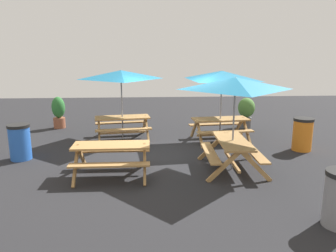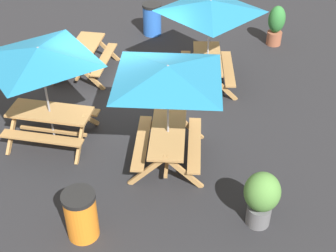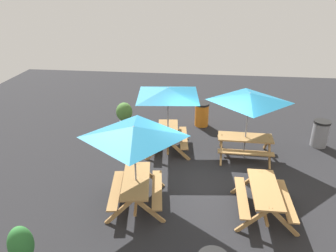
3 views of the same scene
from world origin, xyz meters
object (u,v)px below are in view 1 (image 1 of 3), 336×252
picnic_table_1 (112,153)px  potted_plant_1 (59,112)px  picnic_table_2 (235,91)px  trash_bin_blue (20,142)px  picnic_table_3 (121,80)px  potted_plant_0 (246,111)px  trash_bin_orange (303,134)px  picnic_table_0 (222,81)px

picnic_table_1 → potted_plant_1: bearing=-63.6°
picnic_table_2 → trash_bin_blue: 5.89m
picnic_table_3 → potted_plant_0: size_ratio=2.02×
potted_plant_1 → trash_bin_orange: bearing=156.9°
picnic_table_3 → potted_plant_1: bearing=-42.9°
picnic_table_2 → picnic_table_3: same height
trash_bin_blue → picnic_table_0: bearing=-165.7°
trash_bin_blue → trash_bin_orange: bearing=-177.5°
picnic_table_2 → potted_plant_1: bearing=-130.1°
picnic_table_1 → picnic_table_3: size_ratio=0.77×
picnic_table_0 → trash_bin_blue: (5.85, 1.49, -1.49)m
picnic_table_1 → trash_bin_orange: bearing=-162.9°
picnic_table_1 → picnic_table_3: (-0.01, -3.32, 1.43)m
picnic_table_0 → potted_plant_0: (-1.44, -1.91, -1.33)m
picnic_table_3 → picnic_table_2: bearing=125.2°
picnic_table_0 → picnic_table_2: bearing=78.1°
picnic_table_1 → trash_bin_blue: trash_bin_blue is taller
picnic_table_2 → potted_plant_0: bearing=161.0°
picnic_table_0 → picnic_table_1: size_ratio=1.56×
picnic_table_3 → potted_plant_0: (-4.65, -1.42, -1.33)m
picnic_table_0 → trash_bin_blue: bearing=8.3°
picnic_table_2 → trash_bin_orange: (-2.50, -1.49, -1.49)m
picnic_table_0 → trash_bin_blue: 6.22m
picnic_table_1 → picnic_table_0: bearing=-138.8°
trash_bin_orange → potted_plant_0: potted_plant_0 is taller
potted_plant_1 → picnic_table_2: bearing=138.3°
picnic_table_2 → trash_bin_orange: picnic_table_2 is taller
trash_bin_blue → potted_plant_0: 8.04m
picnic_table_3 → trash_bin_blue: bearing=28.8°
potted_plant_0 → trash_bin_orange: bearing=104.6°
picnic_table_2 → picnic_table_3: bearing=-135.2°
picnic_table_1 → potted_plant_1: size_ratio=1.49×
picnic_table_0 → trash_bin_orange: (-2.23, 1.15, -1.49)m
picnic_table_3 → potted_plant_1: 3.40m
picnic_table_2 → potted_plant_1: size_ratio=1.93×
trash_bin_blue → picnic_table_2: bearing=168.4°
trash_bin_blue → trash_bin_orange: 8.09m
trash_bin_orange → picnic_table_1: bearing=17.2°
picnic_table_0 → trash_bin_orange: bearing=146.8°
picnic_table_1 → picnic_table_3: bearing=-90.4°
potted_plant_0 → potted_plant_1: bearing=-2.8°
picnic_table_2 → picnic_table_3: (2.94, -3.12, 0.00)m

